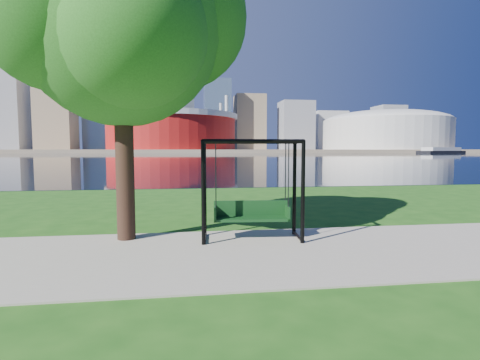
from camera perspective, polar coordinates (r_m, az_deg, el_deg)
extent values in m
plane|color=#1E5114|center=(7.94, -1.86, -10.28)|extent=(900.00, 900.00, 0.00)
cube|color=#9E937F|center=(7.45, -1.43, -11.15)|extent=(120.00, 4.00, 0.03)
cube|color=black|center=(109.64, -7.68, 3.58)|extent=(900.00, 180.00, 0.02)
cube|color=#937F60|center=(313.63, -7.97, 4.45)|extent=(900.00, 228.00, 2.00)
cylinder|color=maroon|center=(243.04, -10.33, 7.19)|extent=(80.00, 80.00, 22.00)
cylinder|color=silver|center=(243.66, -10.37, 9.42)|extent=(83.00, 83.00, 3.00)
cylinder|color=silver|center=(263.18, -2.94, 8.15)|extent=(2.00, 2.00, 32.00)
cylinder|color=silver|center=(265.46, -17.37, 7.92)|extent=(2.00, 2.00, 32.00)
cylinder|color=silver|center=(228.11, -18.92, 8.44)|extent=(2.00, 2.00, 32.00)
cylinder|color=silver|center=(225.44, -2.06, 8.74)|extent=(2.00, 2.00, 32.00)
cylinder|color=beige|center=(278.23, 21.27, 6.42)|extent=(84.00, 84.00, 20.00)
ellipsoid|color=beige|center=(278.70, 21.33, 8.26)|extent=(84.00, 84.00, 15.12)
cube|color=gray|center=(348.15, -32.07, 9.08)|extent=(28.00, 28.00, 62.00)
cube|color=#998466|center=(326.19, -26.32, 11.95)|extent=(26.00, 26.00, 88.00)
cube|color=slate|center=(343.04, -20.13, 12.35)|extent=(30.00, 24.00, 95.00)
cube|color=gray|center=(317.11, -15.43, 11.03)|extent=(24.00, 24.00, 72.00)
cube|color=silver|center=(345.07, -9.75, 11.26)|extent=(32.00, 28.00, 80.00)
cube|color=slate|center=(319.98, -3.49, 9.87)|extent=(22.00, 22.00, 58.00)
cube|color=#998466|center=(338.12, 1.44, 8.74)|extent=(26.00, 26.00, 48.00)
cube|color=gray|center=(337.21, 8.52, 8.19)|extent=(28.00, 24.00, 42.00)
cube|color=silver|center=(373.65, 13.34, 7.31)|extent=(30.00, 26.00, 36.00)
cube|color=gray|center=(377.18, 21.62, 7.39)|extent=(24.00, 24.00, 40.00)
cube|color=#998466|center=(410.66, 25.45, 6.46)|extent=(26.00, 26.00, 32.00)
sphere|color=#998466|center=(335.90, -26.64, 20.00)|extent=(10.00, 10.00, 10.00)
cylinder|color=black|center=(7.91, -5.62, -2.14)|extent=(0.09, 0.09, 2.22)
cylinder|color=black|center=(8.12, 9.56, -2.01)|extent=(0.09, 0.09, 2.22)
cylinder|color=black|center=(8.78, -5.43, -1.47)|extent=(0.09, 0.09, 2.22)
cylinder|color=black|center=(8.97, 8.29, -1.37)|extent=(0.09, 0.09, 2.22)
cylinder|color=black|center=(7.89, 2.10, 5.94)|extent=(2.13, 0.25, 0.09)
cylinder|color=black|center=(8.76, 1.52, 5.82)|extent=(2.13, 0.25, 0.09)
cylinder|color=black|center=(8.29, -5.58, 5.87)|extent=(0.15, 0.87, 0.09)
cylinder|color=black|center=(8.52, -5.46, -8.72)|extent=(0.14, 0.87, 0.07)
cylinder|color=black|center=(8.49, 8.99, 5.80)|extent=(0.15, 0.87, 0.09)
cylinder|color=black|center=(8.72, 8.81, -8.45)|extent=(0.14, 0.87, 0.07)
cube|color=black|center=(8.47, 1.76, -5.97)|extent=(1.72, 0.56, 0.06)
cube|color=black|center=(8.62, 1.65, -4.35)|extent=(1.69, 0.18, 0.37)
cube|color=black|center=(8.41, -3.80, -5.12)|extent=(0.08, 0.44, 0.33)
cube|color=black|center=(8.56, 7.24, -4.97)|extent=(0.08, 0.44, 0.33)
cylinder|color=#2C2C31|center=(8.13, -3.70, 0.62)|extent=(0.02, 0.02, 1.40)
cylinder|color=#2C2C31|center=(8.28, 7.40, 0.66)|extent=(0.02, 0.02, 1.40)
cylinder|color=#2C2C31|center=(8.48, -3.70, 0.79)|extent=(0.02, 0.02, 1.40)
cylinder|color=#2C2C31|center=(8.63, 6.95, 0.83)|extent=(0.02, 0.02, 1.40)
cylinder|color=black|center=(8.72, -17.19, 4.18)|extent=(0.40, 0.40, 4.01)
sphere|color=#255E1B|center=(9.12, -17.64, 21.61)|extent=(4.37, 4.37, 4.37)
sphere|color=#255E1B|center=(9.66, -9.56, 23.06)|extent=(3.28, 3.28, 3.28)
sphere|color=#255E1B|center=(9.07, -25.48, 22.69)|extent=(3.46, 3.46, 3.46)
sphere|color=#255E1B|center=(7.99, -16.06, 20.73)|extent=(2.92, 2.92, 2.92)
sphere|color=#255E1B|center=(10.47, -19.89, 23.48)|extent=(3.10, 3.10, 3.10)
cube|color=black|center=(236.35, 28.34, 3.79)|extent=(33.26, 19.79, 1.29)
cube|color=silver|center=(236.34, 28.35, 4.18)|extent=(26.65, 15.93, 1.94)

